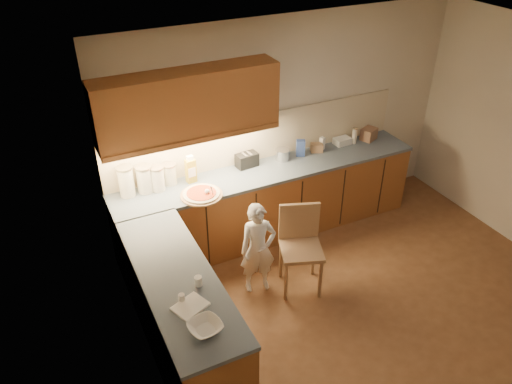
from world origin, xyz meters
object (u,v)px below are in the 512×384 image
pizza_on_board (202,194)px  toaster (247,160)px  wooden_chair (300,242)px  oil_jug (191,170)px  child (258,249)px

pizza_on_board → toaster: size_ratio=1.69×
wooden_chair → toaster: size_ratio=3.54×
wooden_chair → toaster: (-0.08, 1.14, 0.45)m
wooden_chair → oil_jug: 1.45m
child → wooden_chair: child is taller
child → toaster: size_ratio=3.92×
child → toaster: toaster is taller
pizza_on_board → toaster: (0.72, 0.38, 0.06)m
oil_jug → toaster: size_ratio=1.21×
child → oil_jug: 1.17m
pizza_on_board → child: pizza_on_board is taller
pizza_on_board → child: bearing=-60.6°
pizza_on_board → wooden_chair: 1.17m
child → toaster: bearing=81.5°
toaster → pizza_on_board: bearing=-158.1°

